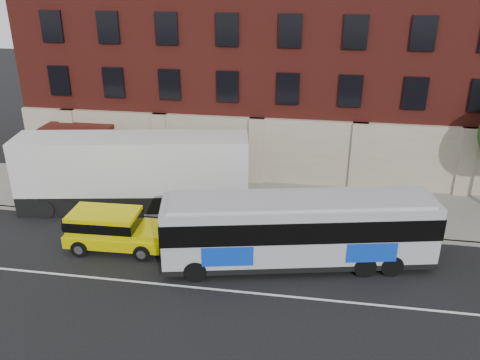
% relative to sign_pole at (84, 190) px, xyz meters
% --- Properties ---
extents(ground, '(120.00, 120.00, 0.00)m').
position_rel_sign_pole_xyz_m(ground, '(8.50, -6.15, -1.45)').
color(ground, black).
rests_on(ground, ground).
extents(sidewalk, '(60.00, 6.00, 0.15)m').
position_rel_sign_pole_xyz_m(sidewalk, '(8.50, 2.85, -1.38)').
color(sidewalk, gray).
rests_on(sidewalk, ground).
extents(kerb, '(60.00, 0.25, 0.15)m').
position_rel_sign_pole_xyz_m(kerb, '(8.50, -0.15, -1.38)').
color(kerb, gray).
rests_on(kerb, ground).
extents(lane_line, '(60.00, 0.12, 0.01)m').
position_rel_sign_pole_xyz_m(lane_line, '(8.50, -5.65, -1.45)').
color(lane_line, silver).
rests_on(lane_line, ground).
extents(building, '(30.00, 12.10, 15.00)m').
position_rel_sign_pole_xyz_m(building, '(8.49, 10.77, 6.13)').
color(building, maroon).
rests_on(building, sidewalk).
extents(sign_pole, '(0.30, 0.20, 2.50)m').
position_rel_sign_pole_xyz_m(sign_pole, '(0.00, 0.00, 0.00)').
color(sign_pole, gray).
rests_on(sign_pole, ground).
extents(city_bus, '(12.18, 4.99, 3.26)m').
position_rel_sign_pole_xyz_m(city_bus, '(11.51, -3.12, 0.35)').
color(city_bus, '#B1B3BB').
rests_on(city_bus, ground).
extents(yellow_suv, '(4.94, 2.28, 1.87)m').
position_rel_sign_pole_xyz_m(yellow_suv, '(2.77, -3.11, -0.38)').
color(yellow_suv, '#DAD000').
rests_on(yellow_suv, ground).
extents(shipping_container, '(12.61, 4.62, 4.12)m').
position_rel_sign_pole_xyz_m(shipping_container, '(2.35, 1.24, 0.59)').
color(shipping_container, black).
rests_on(shipping_container, ground).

